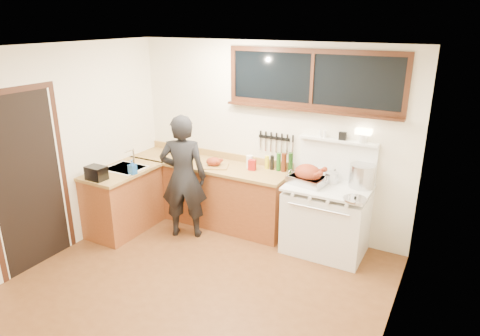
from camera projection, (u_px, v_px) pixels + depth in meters
The scene contains 20 objects.
ground_plane at pixel (201, 284), 4.89m from camera, with size 4.00×3.50×0.02m, color #5C3318.
room_shell at pixel (196, 145), 4.34m from camera, with size 4.10×3.60×2.65m.
counter_back at pixel (209, 191), 6.30m from camera, with size 2.44×0.64×1.00m.
counter_left at pixel (123, 200), 6.02m from camera, with size 0.64×1.09×0.90m.
sink_unit at pixel (126, 172), 5.94m from camera, with size 0.50×0.45×0.37m.
vintage_stove at pixel (326, 217), 5.45m from camera, with size 1.02×0.74×1.60m.
back_window at pixel (312, 86), 5.35m from camera, with size 2.32×0.13×0.77m.
left_doorway at pixel (29, 180), 4.97m from camera, with size 0.02×1.04×2.17m.
knife_strip at pixel (275, 139), 5.83m from camera, with size 0.52×0.03×0.28m.
man at pixel (183, 177), 5.72m from camera, with size 0.74×0.63×1.71m.
soap_bottle at pixel (132, 167), 5.68m from camera, with size 0.10×0.10×0.20m.
toaster at pixel (96, 173), 5.49m from camera, with size 0.26×0.18×0.18m.
cutting_board at pixel (214, 163), 5.97m from camera, with size 0.47×0.42×0.14m.
roast_turkey at pixel (308, 176), 5.35m from camera, with size 0.51×0.42×0.25m.
stockpot at pixel (362, 176), 5.23m from camera, with size 0.36×0.36×0.29m.
saucepan at pixel (332, 177), 5.40m from camera, with size 0.18×0.30×0.13m.
pot_lid at pixel (355, 199), 4.89m from camera, with size 0.34×0.34×0.04m.
coffee_tin at pixel (252, 165), 5.84m from camera, with size 0.11×0.09×0.15m.
pitcher at pixel (250, 162), 5.92m from camera, with size 0.10×0.10×0.18m.
bottle_cluster at pixel (281, 162), 5.78m from camera, with size 0.41×0.07×0.28m.
Camera 1 is at (2.39, -3.45, 2.88)m, focal length 32.00 mm.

